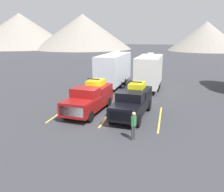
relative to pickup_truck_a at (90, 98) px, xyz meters
The scene contains 10 objects.
ground_plane 2.15m from the pickup_truck_a, 27.03° to the right, with size 240.00×240.00×0.00m, color #38383D.
pickup_truck_a is the anchor object (origin of this frame).
pickup_truck_b 3.40m from the pickup_truck_a, ahead, with size 2.53×5.56×2.45m.
lot_stripe_a 2.46m from the pickup_truck_a, behind, with size 0.12×5.50×0.01m, color gold.
lot_stripe_b 2.01m from the pickup_truck_a, 11.26° to the right, with size 0.12×5.50×0.01m, color gold.
lot_stripe_c 5.55m from the pickup_truck_a, ahead, with size 0.12×5.50×0.01m, color gold.
camper_trailer_a 9.77m from the pickup_truck_a, 91.83° to the left, with size 2.64×9.14×3.96m.
camper_trailer_b 9.74m from the pickup_truck_a, 67.13° to the left, with size 2.60×7.43×3.89m.
person_a 5.92m from the pickup_truck_a, 46.48° to the right, with size 0.30×0.33×1.69m.
mountain_ridge 76.32m from the pickup_truck_a, 90.05° to the left, with size 150.57×46.20×17.54m.
Camera 1 is at (4.23, -16.24, 5.97)m, focal length 38.61 mm.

